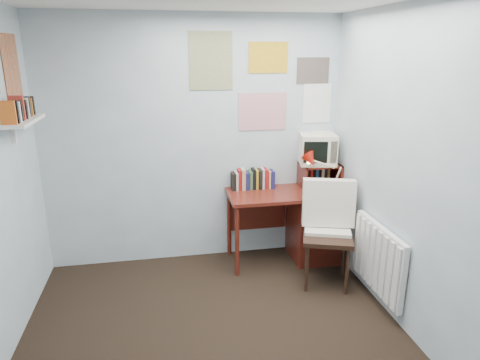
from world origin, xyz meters
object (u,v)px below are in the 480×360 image
(desk, at_px, (310,222))
(tv_riser, at_px, (319,175))
(desk_chair, at_px, (328,237))
(desk_lamp, at_px, (339,177))
(crt_tv, at_px, (317,147))
(radiator, at_px, (378,259))
(wall_shelf, at_px, (22,121))

(desk, relative_size, tv_riser, 3.00)
(desk_chair, height_order, tv_riser, tv_riser)
(desk, relative_size, desk_lamp, 3.20)
(desk, xyz_separation_m, crt_tv, (0.09, 0.13, 0.78))
(desk, height_order, crt_tv, crt_tv)
(crt_tv, height_order, radiator, crt_tv)
(tv_riser, xyz_separation_m, wall_shelf, (-2.69, -0.49, 0.74))
(crt_tv, bearing_deg, desk, -112.48)
(desk_lamp, xyz_separation_m, crt_tv, (-0.12, 0.33, 0.23))
(desk_lamp, bearing_deg, crt_tv, 109.67)
(desk, xyz_separation_m, radiator, (0.29, -0.93, 0.01))
(desk, distance_m, radiator, 0.97)
(radiator, bearing_deg, wall_shelf, 169.11)
(desk, xyz_separation_m, tv_riser, (0.12, 0.11, 0.48))
(tv_riser, bearing_deg, desk_chair, -102.51)
(desk, distance_m, wall_shelf, 2.87)
(desk, height_order, desk_chair, desk_chair)
(desk, bearing_deg, desk_lamp, -44.20)
(crt_tv, distance_m, wall_shelf, 2.74)
(desk_chair, relative_size, tv_riser, 2.40)
(tv_riser, relative_size, crt_tv, 1.10)
(radiator, xyz_separation_m, wall_shelf, (-2.86, 0.55, 1.20))
(wall_shelf, bearing_deg, crt_tv, 10.86)
(desk, height_order, tv_riser, tv_riser)
(wall_shelf, bearing_deg, tv_riser, 10.32)
(desk_chair, xyz_separation_m, desk_lamp, (0.23, 0.35, 0.47))
(tv_riser, bearing_deg, desk_lamp, -74.39)
(desk_chair, distance_m, crt_tv, 0.98)
(desk, height_order, radiator, desk)
(desk, distance_m, desk_chair, 0.55)
(desk_chair, height_order, desk_lamp, desk_lamp)
(desk, bearing_deg, tv_riser, 42.96)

